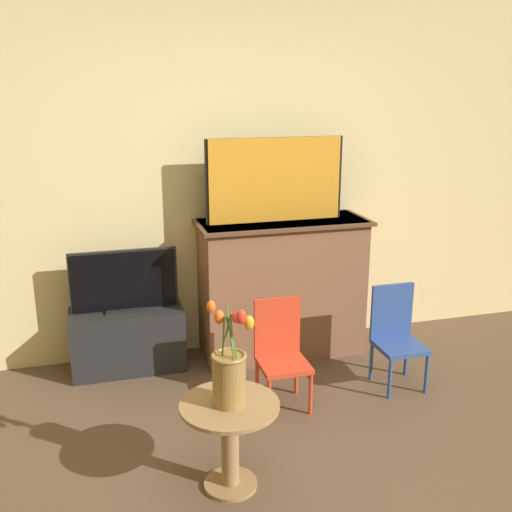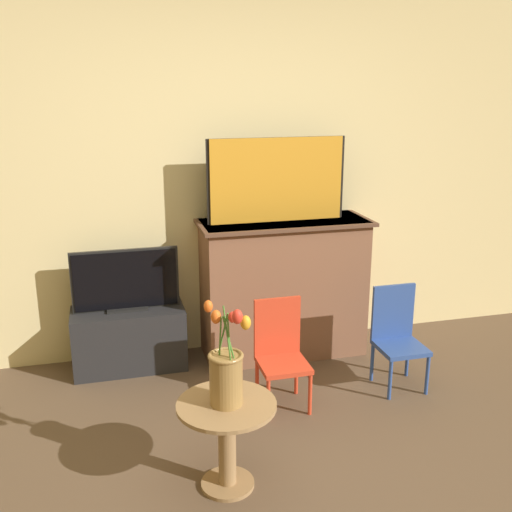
# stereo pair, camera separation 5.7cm
# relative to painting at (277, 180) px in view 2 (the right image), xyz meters

# --- Properties ---
(wall_back) EXTENTS (8.00, 0.06, 2.70)m
(wall_back) POSITION_rel_painting_xyz_m (-0.32, 0.25, 0.05)
(wall_back) COLOR beige
(wall_back) RESTS_ON ground
(fireplace_mantel) EXTENTS (1.22, 0.49, 1.01)m
(fireplace_mantel) POSITION_rel_painting_xyz_m (0.06, -0.01, -0.78)
(fireplace_mantel) COLOR brown
(fireplace_mantel) RESTS_ON ground
(painting) EXTENTS (0.98, 0.03, 0.58)m
(painting) POSITION_rel_painting_xyz_m (0.00, 0.00, 0.00)
(painting) COLOR black
(painting) RESTS_ON fireplace_mantel
(tv_stand) EXTENTS (0.77, 0.36, 0.44)m
(tv_stand) POSITION_rel_painting_xyz_m (-1.06, 0.02, -1.08)
(tv_stand) COLOR #232326
(tv_stand) RESTS_ON ground
(tv_monitor) EXTENTS (0.72, 0.12, 0.43)m
(tv_monitor) POSITION_rel_painting_xyz_m (-1.06, 0.03, -0.65)
(tv_monitor) COLOR black
(tv_monitor) RESTS_ON tv_stand
(chair_red) EXTENTS (0.30, 0.30, 0.67)m
(chair_red) POSITION_rel_painting_xyz_m (-0.18, -0.71, -0.94)
(chair_red) COLOR red
(chair_red) RESTS_ON ground
(chair_blue) EXTENTS (0.30, 0.30, 0.67)m
(chair_blue) POSITION_rel_painting_xyz_m (0.64, -0.67, -0.94)
(chair_blue) COLOR #2D4C99
(chair_blue) RESTS_ON ground
(side_table) EXTENTS (0.49, 0.49, 0.46)m
(side_table) POSITION_rel_painting_xyz_m (-0.67, -1.43, -0.99)
(side_table) COLOR #99754C
(side_table) RESTS_ON ground
(vase_tulips) EXTENTS (0.19, 0.27, 0.52)m
(vase_tulips) POSITION_rel_painting_xyz_m (-0.67, -1.43, -0.67)
(vase_tulips) COLOR olive
(vase_tulips) RESTS_ON side_table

